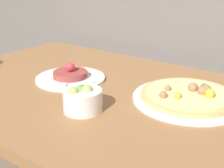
# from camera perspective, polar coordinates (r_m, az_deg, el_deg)

# --- Properties ---
(dining_table) EXTENTS (1.38, 0.83, 0.74)m
(dining_table) POSITION_cam_1_polar(r_m,az_deg,el_deg) (1.09, -0.66, -5.97)
(dining_table) COLOR olive
(dining_table) RESTS_ON ground_plane
(pizza_plate) EXTENTS (0.35, 0.35, 0.05)m
(pizza_plate) POSITION_cam_1_polar(r_m,az_deg,el_deg) (1.00, 13.87, -2.23)
(pizza_plate) COLOR white
(pizza_plate) RESTS_ON dining_table
(tartare_plate) EXTENTS (0.26, 0.26, 0.07)m
(tartare_plate) POSITION_cam_1_polar(r_m,az_deg,el_deg) (1.17, -7.60, 1.39)
(tartare_plate) COLOR white
(tartare_plate) RESTS_ON dining_table
(small_bowl) EXTENTS (0.11, 0.11, 0.08)m
(small_bowl) POSITION_cam_1_polar(r_m,az_deg,el_deg) (0.90, -5.39, -2.69)
(small_bowl) COLOR white
(small_bowl) RESTS_ON dining_table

